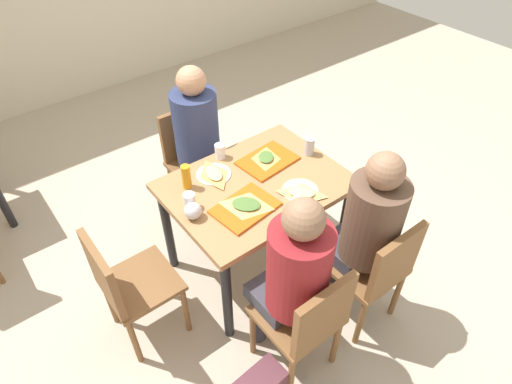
{
  "coord_description": "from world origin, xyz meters",
  "views": [
    {
      "loc": [
        -1.26,
        -1.63,
        2.54
      ],
      "look_at": [
        0.0,
        0.0,
        0.69
      ],
      "focal_mm": 30.84,
      "sensor_mm": 36.0,
      "label": 1
    }
  ],
  "objects_px": {
    "chair_left_end": "(125,284)",
    "person_in_red": "(293,273)",
    "paper_plate_near_edge": "(300,191)",
    "tray_red_far": "(268,161)",
    "paper_plate_center": "(214,174)",
    "chair_near_left": "(308,320)",
    "soda_can": "(309,146)",
    "tray_red_near": "(245,208)",
    "pizza_slice_c": "(214,174)",
    "person_far_side": "(200,137)",
    "chair_far_side": "(192,155)",
    "person_in_brown_jacket": "(366,225)",
    "pizza_slice_a": "(246,205)",
    "plastic_cup_a": "(220,151)",
    "plastic_cup_b": "(297,206)",
    "condiment_bottle": "(186,177)",
    "plastic_cup_c": "(189,201)",
    "pizza_slice_d": "(302,193)",
    "pizza_slice_b": "(266,158)",
    "main_table": "(256,196)",
    "chair_near_right": "(377,269)",
    "foil_bundle": "(193,211)"
  },
  "relations": [
    {
      "from": "tray_red_near",
      "to": "pizza_slice_c",
      "type": "xyz_separation_m",
      "value": [
        0.02,
        0.36,
        0.01
      ]
    },
    {
      "from": "tray_red_far",
      "to": "paper_plate_center",
      "type": "xyz_separation_m",
      "value": [
        -0.35,
        0.1,
        -0.0
      ]
    },
    {
      "from": "chair_near_right",
      "to": "plastic_cup_a",
      "type": "xyz_separation_m",
      "value": [
        -0.3,
        1.14,
        0.31
      ]
    },
    {
      "from": "pizza_slice_a",
      "to": "plastic_cup_b",
      "type": "xyz_separation_m",
      "value": [
        0.21,
        -0.21,
        0.03
      ]
    },
    {
      "from": "chair_left_end",
      "to": "person_in_red",
      "type": "relative_size",
      "value": 0.68
    },
    {
      "from": "plastic_cup_b",
      "to": "pizza_slice_a",
      "type": "bearing_deg",
      "value": 135.15
    },
    {
      "from": "main_table",
      "to": "tray_red_near",
      "type": "distance_m",
      "value": 0.26
    },
    {
      "from": "plastic_cup_c",
      "to": "paper_plate_near_edge",
      "type": "bearing_deg",
      "value": -25.67
    },
    {
      "from": "person_in_brown_jacket",
      "to": "pizza_slice_a",
      "type": "height_order",
      "value": "person_in_brown_jacket"
    },
    {
      "from": "chair_far_side",
      "to": "person_in_brown_jacket",
      "type": "distance_m",
      "value": 1.49
    },
    {
      "from": "pizza_slice_b",
      "to": "pizza_slice_c",
      "type": "xyz_separation_m",
      "value": [
        -0.36,
        0.08,
        -0.01
      ]
    },
    {
      "from": "person_in_brown_jacket",
      "to": "pizza_slice_d",
      "type": "distance_m",
      "value": 0.42
    },
    {
      "from": "tray_red_far",
      "to": "plastic_cup_a",
      "type": "relative_size",
      "value": 3.6
    },
    {
      "from": "person_in_brown_jacket",
      "to": "plastic_cup_c",
      "type": "bearing_deg",
      "value": 134.65
    },
    {
      "from": "paper_plate_center",
      "to": "condiment_bottle",
      "type": "height_order",
      "value": "condiment_bottle"
    },
    {
      "from": "tray_red_near",
      "to": "plastic_cup_c",
      "type": "bearing_deg",
      "value": 139.99
    },
    {
      "from": "pizza_slice_a",
      "to": "pizza_slice_b",
      "type": "height_order",
      "value": "same"
    },
    {
      "from": "chair_near_left",
      "to": "plastic_cup_c",
      "type": "bearing_deg",
      "value": 100.79
    },
    {
      "from": "person_in_brown_jacket",
      "to": "plastic_cup_c",
      "type": "height_order",
      "value": "person_in_brown_jacket"
    },
    {
      "from": "chair_near_left",
      "to": "soda_can",
      "type": "height_order",
      "value": "soda_can"
    },
    {
      "from": "chair_left_end",
      "to": "tray_red_far",
      "type": "xyz_separation_m",
      "value": [
        1.12,
        0.12,
        0.27
      ]
    },
    {
      "from": "paper_plate_center",
      "to": "pizza_slice_a",
      "type": "height_order",
      "value": "pizza_slice_a"
    },
    {
      "from": "pizza_slice_b",
      "to": "plastic_cup_a",
      "type": "relative_size",
      "value": 2.33
    },
    {
      "from": "chair_left_end",
      "to": "paper_plate_near_edge",
      "type": "relative_size",
      "value": 3.91
    },
    {
      "from": "paper_plate_near_edge",
      "to": "condiment_bottle",
      "type": "xyz_separation_m",
      "value": [
        -0.52,
        0.45,
        0.08
      ]
    },
    {
      "from": "chair_near_left",
      "to": "foil_bundle",
      "type": "relative_size",
      "value": 8.59
    },
    {
      "from": "person_in_brown_jacket",
      "to": "plastic_cup_a",
      "type": "relative_size",
      "value": 12.69
    },
    {
      "from": "chair_left_end",
      "to": "plastic_cup_c",
      "type": "height_order",
      "value": "plastic_cup_c"
    },
    {
      "from": "chair_far_side",
      "to": "pizza_slice_d",
      "type": "height_order",
      "value": "chair_far_side"
    },
    {
      "from": "person_in_red",
      "to": "plastic_cup_c",
      "type": "height_order",
      "value": "person_in_red"
    },
    {
      "from": "chair_near_left",
      "to": "plastic_cup_a",
      "type": "bearing_deg",
      "value": 77.92
    },
    {
      "from": "plastic_cup_a",
      "to": "soda_can",
      "type": "xyz_separation_m",
      "value": [
        0.49,
        -0.33,
        0.01
      ]
    },
    {
      "from": "chair_left_end",
      "to": "tray_red_far",
      "type": "height_order",
      "value": "chair_left_end"
    },
    {
      "from": "chair_far_side",
      "to": "soda_can",
      "type": "distance_m",
      "value": 0.96
    },
    {
      "from": "paper_plate_near_edge",
      "to": "foil_bundle",
      "type": "height_order",
      "value": "foil_bundle"
    },
    {
      "from": "paper_plate_center",
      "to": "chair_near_right",
      "type": "bearing_deg",
      "value": -66.9
    },
    {
      "from": "person_far_side",
      "to": "chair_far_side",
      "type": "bearing_deg",
      "value": 90.0
    },
    {
      "from": "person_far_side",
      "to": "pizza_slice_b",
      "type": "height_order",
      "value": "person_far_side"
    },
    {
      "from": "chair_far_side",
      "to": "plastic_cup_b",
      "type": "relative_size",
      "value": 8.59
    },
    {
      "from": "pizza_slice_b",
      "to": "person_in_red",
      "type": "bearing_deg",
      "value": -120.2
    },
    {
      "from": "tray_red_near",
      "to": "pizza_slice_b",
      "type": "bearing_deg",
      "value": 36.53
    },
    {
      "from": "pizza_slice_c",
      "to": "plastic_cup_a",
      "type": "distance_m",
      "value": 0.2
    },
    {
      "from": "plastic_cup_b",
      "to": "soda_can",
      "type": "relative_size",
      "value": 0.82
    },
    {
      "from": "chair_far_side",
      "to": "pizza_slice_c",
      "type": "bearing_deg",
      "value": -106.13
    },
    {
      "from": "person_in_brown_jacket",
      "to": "chair_near_right",
      "type": "bearing_deg",
      "value": -90.0
    },
    {
      "from": "chair_near_right",
      "to": "paper_plate_near_edge",
      "type": "xyz_separation_m",
      "value": [
        -0.11,
        0.57,
        0.26
      ]
    },
    {
      "from": "person_in_brown_jacket",
      "to": "tray_red_far",
      "type": "xyz_separation_m",
      "value": [
        -0.08,
        0.78,
        0.02
      ]
    },
    {
      "from": "person_in_red",
      "to": "pizza_slice_a",
      "type": "relative_size",
      "value": 4.41
    },
    {
      "from": "person_in_brown_jacket",
      "to": "soda_can",
      "type": "distance_m",
      "value": 0.71
    },
    {
      "from": "main_table",
      "to": "paper_plate_near_edge",
      "type": "height_order",
      "value": "paper_plate_near_edge"
    }
  ]
}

